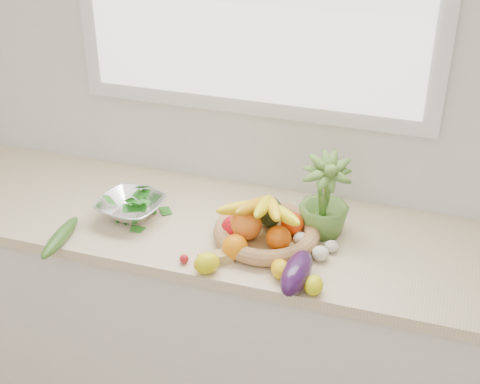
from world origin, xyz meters
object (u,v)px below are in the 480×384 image
(eggplant, at_px, (297,273))
(fruit_basket, at_px, (266,226))
(apple, at_px, (234,228))
(potted_herb, at_px, (324,198))
(colander_with_spinach, at_px, (130,203))
(cucumber, at_px, (60,237))

(eggplant, relative_size, fruit_basket, 0.57)
(eggplant, bearing_deg, apple, 146.40)
(potted_herb, bearing_deg, colander_with_spinach, -169.58)
(apple, relative_size, cucumber, 0.35)
(cucumber, relative_size, potted_herb, 0.83)
(cucumber, bearing_deg, eggplant, 1.94)
(apple, xyz_separation_m, eggplant, (0.26, -0.17, -0.00))
(potted_herb, height_order, colander_with_spinach, potted_herb)
(eggplant, height_order, potted_herb, potted_herb)
(eggplant, height_order, fruit_basket, fruit_basket)
(eggplant, height_order, cucumber, eggplant)
(apple, bearing_deg, potted_herb, 27.33)
(apple, xyz_separation_m, cucumber, (-0.54, -0.20, -0.02))
(fruit_basket, bearing_deg, potted_herb, 32.18)
(eggplant, xyz_separation_m, cucumber, (-0.80, -0.03, -0.02))
(potted_herb, bearing_deg, apple, -152.67)
(cucumber, xyz_separation_m, colander_with_spinach, (0.15, 0.22, 0.04))
(potted_herb, bearing_deg, fruit_basket, -147.82)
(eggplant, bearing_deg, colander_with_spinach, 163.59)
(cucumber, distance_m, colander_with_spinach, 0.27)
(cucumber, bearing_deg, colander_with_spinach, 54.38)
(apple, distance_m, fruit_basket, 0.11)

